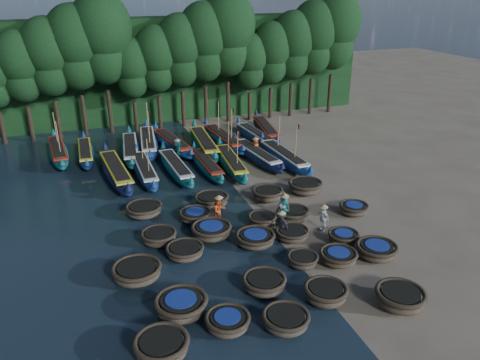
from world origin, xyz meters
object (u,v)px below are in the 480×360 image
object	(u,v)px
coracle_2	(286,320)
long_boat_10	(86,153)
long_boat_2	(116,172)
coracle_1	(228,322)
coracle_5	(181,305)
coracle_17	(262,219)
fisherman_3	(281,224)
coracle_4	(400,297)
long_boat_13	(172,143)
long_boat_9	(58,152)
long_boat_16	(256,136)
fisherman_4	(323,217)
coracle_9	(377,250)
long_boat_12	(148,143)
coracle_23	(268,194)
coracle_15	(159,237)
long_boat_17	(266,130)
coracle_20	(144,210)
fisherman_0	(283,207)
coracle_12	(255,238)
coracle_7	(303,260)
coracle_8	(338,257)
long_boat_3	(145,170)
coracle_18	(293,214)
coracle_14	(343,237)
long_boat_7	(257,155)
coracle_10	(137,272)
coracle_21	(195,215)
long_boat_6	(231,163)
long_boat_11	(131,150)
fisherman_2	(219,210)
coracle_6	(264,283)
coracle_24	(305,186)
long_boat_14	(204,144)
long_boat_15	(223,139)
fisherman_5	(178,150)
fisherman_1	(284,207)
coracle_11	(185,251)
coracle_3	(326,293)
coracle_13	(292,233)
long_boat_8	(284,157)
coracle_0	(162,347)
long_boat_4	(176,167)
coracle_16	(211,230)
coracle_19	(354,208)
fisherman_6	(256,147)
long_boat_5	(207,165)

from	to	relation	value
coracle_2	long_boat_10	size ratio (longest dim) A/B	0.32
long_boat_2	coracle_1	bearing A→B (deg)	-86.49
coracle_5	coracle_17	xyz separation A→B (m)	(6.26, 6.23, -0.10)
fisherman_3	coracle_4	bearing A→B (deg)	-13.03
coracle_2	long_boat_13	world-z (taller)	long_boat_13
long_boat_9	long_boat_16	bearing A→B (deg)	-9.59
coracle_17	fisherman_4	bearing A→B (deg)	-28.43
long_boat_9	coracle_9	bearing A→B (deg)	-58.29
long_boat_12	coracle_23	bearing A→B (deg)	-58.50
coracle_15	long_boat_17	size ratio (longest dim) A/B	0.26
coracle_20	fisherman_0	bearing A→B (deg)	-23.69
long_boat_16	coracle_12	bearing A→B (deg)	-116.33
coracle_7	coracle_8	size ratio (longest dim) A/B	0.72
coracle_1	long_boat_3	bearing A→B (deg)	92.20
coracle_18	coracle_14	bearing A→B (deg)	-64.48
coracle_8	long_boat_7	xyz separation A→B (m)	(1.34, 14.83, 0.15)
coracle_4	coracle_18	size ratio (longest dim) A/B	1.09
coracle_10	long_boat_9	bearing A→B (deg)	100.78
coracle_21	long_boat_3	distance (m)	8.03
long_boat_17	long_boat_6	bearing A→B (deg)	-120.56
long_boat_9	fisherman_4	distance (m)	22.65
coracle_8	long_boat_11	xyz separation A→B (m)	(-7.88, 19.43, 0.18)
coracle_10	coracle_14	xyz separation A→B (m)	(11.14, -0.29, -0.08)
coracle_5	coracle_9	size ratio (longest dim) A/B	0.97
fisherman_2	coracle_6	bearing A→B (deg)	-107.34
coracle_15	coracle_24	xyz separation A→B (m)	(10.52, 3.25, 0.07)
long_boat_14	long_boat_15	world-z (taller)	long_boat_15
coracle_14	fisherman_5	world-z (taller)	fisherman_5
fisherman_1	coracle_20	bearing A→B (deg)	20.29
coracle_11	coracle_5	bearing A→B (deg)	-105.22
coracle_3	coracle_21	distance (m)	10.00
coracle_11	long_boat_10	distance (m)	17.41
coracle_9	long_boat_6	world-z (taller)	long_boat_6
coracle_13	long_boat_12	bearing A→B (deg)	105.93
coracle_17	long_boat_8	size ratio (longest dim) A/B	0.23
coracle_17	fisherman_5	distance (m)	12.50
fisherman_1	coracle_0	bearing A→B (deg)	88.26
long_boat_4	long_boat_12	distance (m)	6.34
coracle_16	long_boat_8	bearing A→B (deg)	46.64
long_boat_6	fisherman_1	world-z (taller)	long_boat_6
coracle_20	coracle_16	bearing A→B (deg)	-51.24
coracle_14	long_boat_15	size ratio (longest dim) A/B	0.23
coracle_6	coracle_21	size ratio (longest dim) A/B	0.94
coracle_19	long_boat_10	size ratio (longest dim) A/B	0.24
fisherman_1	fisherman_6	world-z (taller)	fisherman_1
long_boat_5	long_boat_13	size ratio (longest dim) A/B	0.90
coracle_0	coracle_2	distance (m)	5.14
coracle_15	long_boat_2	distance (m)	9.97
coracle_4	coracle_5	size ratio (longest dim) A/B	0.99
coracle_14	long_boat_17	world-z (taller)	long_boat_17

